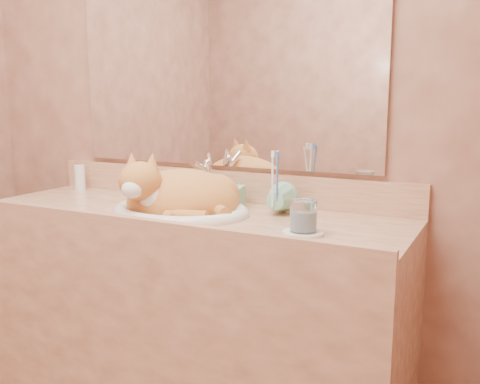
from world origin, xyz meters
The scene contains 12 objects.
wall_back centered at (0.00, 1.00, 1.25)m, with size 2.40×0.02×2.50m, color brown.
vanity_counter centered at (0.00, 0.72, 0.42)m, with size 1.60×0.55×0.85m, color #966043, non-canonical shape.
mirror centered at (0.00, 0.99, 1.39)m, with size 1.30×0.02×0.80m, color white.
sink_basin centered at (0.00, 0.70, 0.93)m, with size 0.50×0.41×0.15m, color white, non-canonical shape.
faucet centered at (0.00, 0.90, 0.94)m, with size 0.05×0.13×0.19m, color white, non-canonical shape.
cat centered at (-0.02, 0.71, 0.92)m, with size 0.42×0.34×0.23m, color #B7682A, non-canonical shape.
soap_dispenser centered at (0.13, 0.81, 0.94)m, with size 0.08×0.08×0.18m, color #77BF99.
toothbrush_cup centered at (0.32, 0.80, 0.90)m, with size 0.11×0.11×0.10m, color #77BF99.
toothbrushes centered at (0.32, 0.80, 0.99)m, with size 0.04×0.04×0.23m, color white, non-canonical shape.
saucer centered at (0.49, 0.61, 0.85)m, with size 0.12×0.12×0.01m, color white.
water_glass centered at (0.49, 0.61, 0.91)m, with size 0.08×0.08×0.09m, color silver.
lotion_bottle centered at (-0.67, 0.91, 0.91)m, with size 0.05×0.05×0.11m, color white.
Camera 1 is at (1.03, -0.85, 1.25)m, focal length 40.00 mm.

